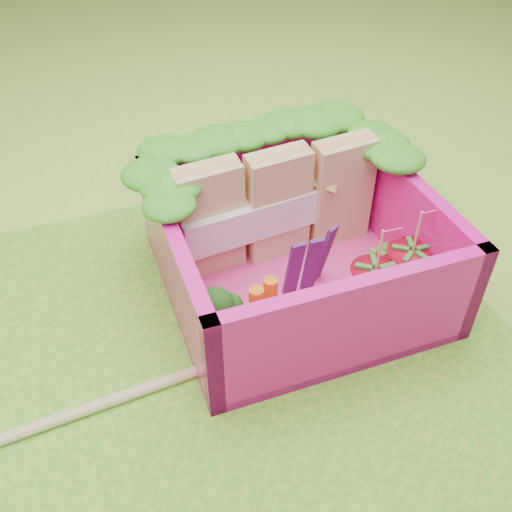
{
  "coord_description": "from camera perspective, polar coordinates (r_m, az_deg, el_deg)",
  "views": [
    {
      "loc": [
        -0.53,
        -1.72,
        2.12
      ],
      "look_at": [
        0.21,
        0.31,
        0.28
      ],
      "focal_mm": 40.0,
      "sensor_mm": 36.0,
      "label": 1
    }
  ],
  "objects": [
    {
      "name": "ground",
      "position": [
        2.78,
        -1.91,
        -9.22
      ],
      "size": [
        14.0,
        14.0,
        0.0
      ],
      "primitive_type": "plane",
      "color": "#8CCE3A",
      "rests_on": "ground"
    },
    {
      "name": "placemat",
      "position": [
        2.77,
        -1.91,
        -9.02
      ],
      "size": [
        2.6,
        2.6,
        0.03
      ],
      "primitive_type": "cube",
      "color": "#4DAB26",
      "rests_on": "ground"
    },
    {
      "name": "bento_floor",
      "position": [
        3.04,
        3.69,
        -2.35
      ],
      "size": [
        1.3,
        1.3,
        0.05
      ],
      "primitive_type": "cube",
      "color": "#EB3C94",
      "rests_on": "placemat"
    },
    {
      "name": "bento_box",
      "position": [
        2.88,
        3.9,
        1.3
      ],
      "size": [
        1.3,
        1.3,
        0.55
      ],
      "color": "#F0148E",
      "rests_on": "placemat"
    },
    {
      "name": "lettuce_ruffle",
      "position": [
        3.04,
        0.73,
        11.34
      ],
      "size": [
        1.43,
        0.76,
        0.11
      ],
      "color": "#248818",
      "rests_on": "bento_box"
    },
    {
      "name": "sandwich_stack",
      "position": [
        3.01,
        2.27,
        5.1
      ],
      "size": [
        1.11,
        0.29,
        0.61
      ],
      "color": "tan",
      "rests_on": "bento_floor"
    },
    {
      "name": "broccoli",
      "position": [
        2.6,
        -3.96,
        -5.57
      ],
      "size": [
        0.31,
        0.31,
        0.25
      ],
      "color": "#6FAC53",
      "rests_on": "bento_floor"
    },
    {
      "name": "carrot_sticks",
      "position": [
        2.67,
        0.7,
        -5.08
      ],
      "size": [
        0.17,
        0.14,
        0.29
      ],
      "color": "orange",
      "rests_on": "bento_floor"
    },
    {
      "name": "purple_wedges",
      "position": [
        2.82,
        5.43,
        -0.65
      ],
      "size": [
        0.26,
        0.09,
        0.38
      ],
      "color": "#3C1856",
      "rests_on": "bento_floor"
    },
    {
      "name": "strawberry_left",
      "position": [
        2.82,
        11.6,
        -3.16
      ],
      "size": [
        0.24,
        0.24,
        0.48
      ],
      "color": "red",
      "rests_on": "bento_floor"
    },
    {
      "name": "strawberry_right",
      "position": [
        2.96,
        15.0,
        -1.35
      ],
      "size": [
        0.25,
        0.25,
        0.49
      ],
      "color": "red",
      "rests_on": "bento_floor"
    },
    {
      "name": "snap_peas",
      "position": [
        3.12,
        13.21,
        -1.07
      ],
      "size": [
        0.32,
        0.35,
        0.05
      ],
      "color": "#58A333",
      "rests_on": "bento_floor"
    },
    {
      "name": "chopsticks",
      "position": [
        2.64,
        -23.72,
        -16.31
      ],
      "size": [
        2.09,
        0.22,
        0.04
      ],
      "color": "#D6BB75",
      "rests_on": "placemat"
    }
  ]
}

